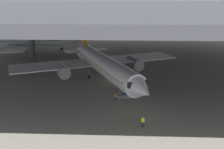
{
  "coord_description": "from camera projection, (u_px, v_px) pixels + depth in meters",
  "views": [
    {
      "loc": [
        1.21,
        -56.19,
        18.18
      ],
      "look_at": [
        -1.06,
        -4.56,
        2.71
      ],
      "focal_mm": 42.81,
      "sensor_mm": 36.0,
      "label": 1
    }
  ],
  "objects": [
    {
      "name": "hangar_structure",
      "position": [
        119.0,
        6.0,
        67.78
      ],
      "size": [
        121.0,
        99.0,
        16.02
      ],
      "color": "#4C4F54",
      "rests_on": "ground_plane"
    },
    {
      "name": "boarding_stairs",
      "position": [
        128.0,
        93.0,
        49.4
      ],
      "size": [
        4.6,
        3.1,
        4.88
      ],
      "color": "slate",
      "rests_on": "ground_plane"
    },
    {
      "name": "ground_plane",
      "position": [
        118.0,
        80.0,
        59.04
      ],
      "size": [
        110.0,
        110.0,
        0.0
      ],
      "primitive_type": "plane",
      "color": "gray"
    },
    {
      "name": "airplane_main",
      "position": [
        103.0,
        64.0,
        58.26
      ],
      "size": [
        38.41,
        38.34,
        12.52
      ],
      "color": "white",
      "rests_on": "ground_plane"
    },
    {
      "name": "airplane_distant",
      "position": [
        32.0,
        41.0,
        89.09
      ],
      "size": [
        34.21,
        33.52,
        10.87
      ],
      "color": "white",
      "rests_on": "ground_plane"
    },
    {
      "name": "crew_worker_by_stairs",
      "position": [
        115.0,
        96.0,
        47.41
      ],
      "size": [
        0.35,
        0.51,
        1.57
      ],
      "color": "#232838",
      "rests_on": "ground_plane"
    },
    {
      "name": "crew_worker_near_nose",
      "position": [
        143.0,
        121.0,
        37.82
      ],
      "size": [
        0.55,
        0.27,
        1.69
      ],
      "color": "#232838",
      "rests_on": "ground_plane"
    }
  ]
}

